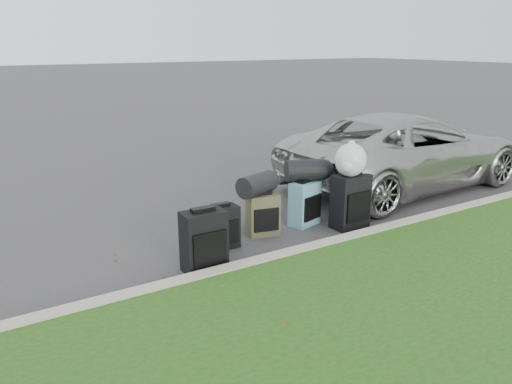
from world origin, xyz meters
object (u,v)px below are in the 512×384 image
suitcase_large_black_right (350,201)px  suitcase_teal (305,204)px  suitcase_small_black (221,227)px  suitcase_olive (263,215)px  suv (406,150)px  suitcase_large_black_left (204,241)px  tote_navy (259,206)px  tote_green (224,219)px

suitcase_large_black_right → suitcase_teal: bearing=136.7°
suitcase_small_black → suitcase_olive: 0.72m
suitcase_olive → suitcase_large_black_right: suitcase_large_black_right is taller
suitcase_large_black_right → suitcase_small_black: bearing=169.5°
suv → suitcase_large_black_left: size_ratio=6.74×
suitcase_teal → suv: bearing=-1.3°
tote_navy → suv: bearing=13.8°
suv → tote_green: bearing=91.5°
tote_green → tote_navy: (0.71, 0.21, 0.00)m
suitcase_olive → tote_green: size_ratio=1.89×
suv → suitcase_olive: 3.68m
suitcase_olive → tote_green: (-0.35, 0.48, -0.14)m
tote_green → suitcase_olive: bearing=-32.8°
suitcase_olive → suitcase_teal: size_ratio=0.91×
suitcase_small_black → tote_green: size_ratio=1.81×
suv → suitcase_large_black_right: suv is taller
suitcase_teal → tote_green: (-1.09, 0.46, -0.17)m
suv → suitcase_teal: (-2.84, -0.70, -0.36)m
suitcase_large_black_left → tote_green: suitcase_large_black_left is taller
suitcase_large_black_left → suitcase_large_black_right: bearing=4.8°
tote_green → suitcase_small_black: bearing=-100.6°
suitcase_small_black → suitcase_large_black_left: (-0.48, -0.48, 0.08)m
suv → suitcase_large_black_right: 2.63m
tote_green → suitcase_teal: bearing=-1.8°
suitcase_olive → tote_green: suitcase_olive is taller
suv → tote_navy: (-3.22, -0.03, -0.52)m
suv → suitcase_large_black_left: (-4.78, -1.31, -0.32)m
suitcase_olive → suitcase_teal: 0.74m
suitcase_small_black → tote_green: suitcase_small_black is taller
suitcase_small_black → suitcase_large_black_right: (1.94, -0.30, 0.11)m
tote_green → tote_navy: size_ratio=0.97×
suitcase_small_black → tote_navy: suitcase_small_black is taller
suitcase_small_black → suitcase_teal: (1.45, 0.13, 0.04)m
suitcase_teal → tote_navy: suitcase_teal is taller
suitcase_olive → suitcase_large_black_right: bearing=-6.7°
suitcase_large_black_right → tote_green: size_ratio=2.53×
suitcase_olive → suitcase_large_black_right: (1.23, -0.41, 0.10)m
suitcase_olive → suitcase_large_black_right: 1.30m
suitcase_small_black → tote_green: (0.36, 0.59, -0.13)m
suitcase_teal → tote_green: size_ratio=2.08×
suitcase_teal → suitcase_large_black_right: bearing=-56.8°
suv → suitcase_small_black: bearing=98.9°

